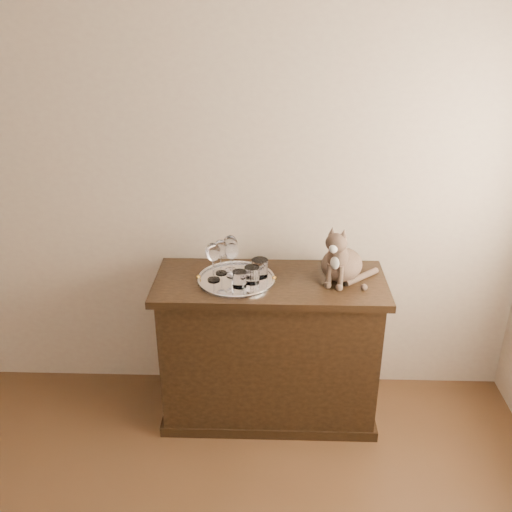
{
  "coord_description": "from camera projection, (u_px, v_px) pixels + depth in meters",
  "views": [
    {
      "loc": [
        0.61,
        -0.67,
        2.21
      ],
      "look_at": [
        0.53,
        1.95,
        0.98
      ],
      "focal_mm": 40.0,
      "sensor_mm": 36.0,
      "label": 1
    }
  ],
  "objects": [
    {
      "name": "tumbler_b",
      "position": [
        239.0,
        279.0,
        2.84
      ],
      "size": [
        0.07,
        0.07,
        0.08
      ],
      "primitive_type": "cylinder",
      "color": "silver",
      "rests_on": "tray"
    },
    {
      "name": "tumbler_c",
      "position": [
        260.0,
        268.0,
        2.94
      ],
      "size": [
        0.09,
        0.09,
        0.1
      ],
      "primitive_type": "cylinder",
      "color": "white",
      "rests_on": "tray"
    },
    {
      "name": "wine_glass_d",
      "position": [
        232.0,
        260.0,
        2.93
      ],
      "size": [
        0.07,
        0.07,
        0.19
      ],
      "primitive_type": null,
      "color": "silver",
      "rests_on": "tray"
    },
    {
      "name": "cat",
      "position": [
        343.0,
        250.0,
        2.89
      ],
      "size": [
        0.41,
        0.4,
        0.32
      ],
      "primitive_type": null,
      "rotation": [
        0.0,
        0.0,
        -0.41
      ],
      "color": "brown",
      "rests_on": "sideboard"
    },
    {
      "name": "wine_glass_c",
      "position": [
        213.0,
        262.0,
        2.88
      ],
      "size": [
        0.08,
        0.08,
        0.21
      ],
      "primitive_type": null,
      "color": "silver",
      "rests_on": "tray"
    },
    {
      "name": "tray",
      "position": [
        236.0,
        280.0,
        2.93
      ],
      "size": [
        0.4,
        0.4,
        0.01
      ],
      "primitive_type": "cylinder",
      "color": "silver",
      "rests_on": "sideboard"
    },
    {
      "name": "wine_glass_a",
      "position": [
        221.0,
        257.0,
        2.95
      ],
      "size": [
        0.07,
        0.07,
        0.19
      ],
      "primitive_type": null,
      "color": "white",
      "rests_on": "tray"
    },
    {
      "name": "tumbler_a",
      "position": [
        252.0,
        275.0,
        2.88
      ],
      "size": [
        0.08,
        0.08,
        0.09
      ],
      "primitive_type": "cylinder",
      "color": "white",
      "rests_on": "tray"
    },
    {
      "name": "sideboard",
      "position": [
        269.0,
        349.0,
        3.12
      ],
      "size": [
        1.2,
        0.5,
        0.85
      ],
      "primitive_type": null,
      "color": "black",
      "rests_on": "ground"
    },
    {
      "name": "wine_glass_b",
      "position": [
        230.0,
        253.0,
        2.98
      ],
      "size": [
        0.08,
        0.08,
        0.2
      ],
      "primitive_type": null,
      "color": "silver",
      "rests_on": "tray"
    },
    {
      "name": "wall_back",
      "position": [
        159.0,
        168.0,
        3.02
      ],
      "size": [
        4.0,
        0.1,
        2.7
      ],
      "primitive_type": "cube",
      "color": "tan",
      "rests_on": "ground"
    }
  ]
}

